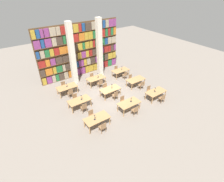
{
  "coord_description": "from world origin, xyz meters",
  "views": [
    {
      "loc": [
        -7.44,
        -10.82,
        9.09
      ],
      "look_at": [
        0.0,
        -0.26,
        0.67
      ],
      "focal_mm": 28.0,
      "sensor_mm": 36.0,
      "label": 1
    }
  ],
  "objects_px": {
    "pillar_left": "(72,55)",
    "reading_table_2": "(156,92)",
    "chair_11": "(131,79)",
    "chair_17": "(117,70)",
    "chair_3": "(123,101)",
    "reading_table_3": "(79,101)",
    "chair_12": "(70,93)",
    "chair_5": "(149,90)",
    "desk_lamp_0": "(95,116)",
    "chair_4": "(162,98)",
    "chair_13": "(64,86)",
    "chair_16": "(125,75)",
    "desk_lamp_5": "(66,84)",
    "chair_0": "(103,127)",
    "desk_lamp_3": "(81,97)",
    "chair_15": "(92,77)",
    "chair_10": "(141,85)",
    "pillar_center": "(99,48)",
    "reading_table_5": "(136,80)",
    "reading_table_1": "(129,103)",
    "desk_lamp_4": "(112,85)",
    "desk_lamp_2": "(155,89)",
    "reading_table_0": "(97,119)",
    "desk_lamp_7": "(122,67)",
    "reading_table_4": "(110,90)",
    "chair_1": "(92,115)",
    "chair_2": "(135,110)",
    "chair_7": "(76,98)",
    "chair_6": "(84,107)",
    "chair_9": "(106,88)",
    "reading_table_7": "(96,79)",
    "reading_table_6": "(67,87)",
    "desk_lamp_6": "(98,74)"
  },
  "relations": [
    {
      "from": "pillar_left",
      "to": "reading_table_2",
      "type": "distance_m",
      "value": 8.47
    },
    {
      "from": "chair_11",
      "to": "chair_17",
      "type": "xyz_separation_m",
      "value": [
        0.03,
        2.49,
        0.0
      ]
    },
    {
      "from": "chair_3",
      "to": "reading_table_3",
      "type": "height_order",
      "value": "chair_3"
    },
    {
      "from": "chair_12",
      "to": "pillar_left",
      "type": "bearing_deg",
      "value": 56.19
    },
    {
      "from": "chair_5",
      "to": "chair_3",
      "type": "bearing_deg",
      "value": -2.1
    },
    {
      "from": "desk_lamp_0",
      "to": "chair_4",
      "type": "relative_size",
      "value": 0.49
    },
    {
      "from": "chair_13",
      "to": "chair_16",
      "type": "relative_size",
      "value": 1.0
    },
    {
      "from": "chair_4",
      "to": "desk_lamp_5",
      "type": "xyz_separation_m",
      "value": [
        -6.06,
        6.0,
        0.55
      ]
    },
    {
      "from": "chair_17",
      "to": "reading_table_2",
      "type": "bearing_deg",
      "value": 89.27
    },
    {
      "from": "chair_0",
      "to": "chair_5",
      "type": "distance_m",
      "value": 6.19
    },
    {
      "from": "chair_12",
      "to": "reading_table_3",
      "type": "bearing_deg",
      "value": -89.36
    },
    {
      "from": "desk_lamp_0",
      "to": "desk_lamp_3",
      "type": "bearing_deg",
      "value": 82.83
    },
    {
      "from": "pillar_left",
      "to": "chair_12",
      "type": "bearing_deg",
      "value": -123.81
    },
    {
      "from": "reading_table_2",
      "to": "chair_15",
      "type": "bearing_deg",
      "value": 117.07
    },
    {
      "from": "chair_4",
      "to": "chair_10",
      "type": "bearing_deg",
      "value": 89.11
    },
    {
      "from": "pillar_center",
      "to": "reading_table_5",
      "type": "height_order",
      "value": "pillar_center"
    },
    {
      "from": "reading_table_1",
      "to": "desk_lamp_4",
      "type": "relative_size",
      "value": 4.07
    },
    {
      "from": "desk_lamp_2",
      "to": "reading_table_3",
      "type": "bearing_deg",
      "value": 155.9
    },
    {
      "from": "chair_3",
      "to": "chair_17",
      "type": "bearing_deg",
      "value": -121.19
    },
    {
      "from": "reading_table_0",
      "to": "desk_lamp_7",
      "type": "distance_m",
      "value": 8.0
    },
    {
      "from": "desk_lamp_4",
      "to": "chair_15",
      "type": "distance_m",
      "value": 3.27
    },
    {
      "from": "reading_table_4",
      "to": "desk_lamp_5",
      "type": "distance_m",
      "value": 3.99
    },
    {
      "from": "chair_1",
      "to": "chair_15",
      "type": "xyz_separation_m",
      "value": [
        2.98,
        5.12,
        0.0
      ]
    },
    {
      "from": "chair_11",
      "to": "desk_lamp_7",
      "type": "xyz_separation_m",
      "value": [
        0.13,
        1.69,
        0.58
      ]
    },
    {
      "from": "chair_2",
      "to": "chair_7",
      "type": "xyz_separation_m",
      "value": [
        -3.09,
        4.12,
        0.0
      ]
    },
    {
      "from": "chair_7",
      "to": "chair_17",
      "type": "height_order",
      "value": "same"
    },
    {
      "from": "chair_4",
      "to": "desk_lamp_7",
      "type": "distance_m",
      "value": 5.89
    },
    {
      "from": "desk_lamp_3",
      "to": "chair_10",
      "type": "distance_m",
      "value": 5.98
    },
    {
      "from": "chair_6",
      "to": "chair_9",
      "type": "bearing_deg",
      "value": 25.89
    },
    {
      "from": "chair_16",
      "to": "chair_17",
      "type": "height_order",
      "value": "same"
    },
    {
      "from": "reading_table_7",
      "to": "reading_table_0",
      "type": "bearing_deg",
      "value": -120.11
    },
    {
      "from": "desk_lamp_2",
      "to": "chair_7",
      "type": "height_order",
      "value": "desk_lamp_2"
    },
    {
      "from": "reading_table_0",
      "to": "desk_lamp_5",
      "type": "distance_m",
      "value": 5.22
    },
    {
      "from": "chair_3",
      "to": "chair_1",
      "type": "bearing_deg",
      "value": 1.52
    },
    {
      "from": "reading_table_4",
      "to": "desk_lamp_4",
      "type": "bearing_deg",
      "value": 8.22
    },
    {
      "from": "chair_10",
      "to": "desk_lamp_5",
      "type": "xyz_separation_m",
      "value": [
        -6.1,
        3.35,
        0.55
      ]
    },
    {
      "from": "reading_table_1",
      "to": "chair_12",
      "type": "height_order",
      "value": "chair_12"
    },
    {
      "from": "chair_4",
      "to": "chair_16",
      "type": "xyz_separation_m",
      "value": [
        0.07,
        5.13,
        0.0
      ]
    },
    {
      "from": "chair_2",
      "to": "reading_table_2",
      "type": "relative_size",
      "value": 0.49
    },
    {
      "from": "desk_lamp_0",
      "to": "reading_table_2",
      "type": "distance_m",
      "value": 6.21
    },
    {
      "from": "reading_table_1",
      "to": "reading_table_4",
      "type": "relative_size",
      "value": 1.0
    },
    {
      "from": "desk_lamp_7",
      "to": "chair_16",
      "type": "bearing_deg",
      "value": -97.72
    },
    {
      "from": "chair_9",
      "to": "reading_table_7",
      "type": "distance_m",
      "value": 1.73
    },
    {
      "from": "desk_lamp_7",
      "to": "pillar_center",
      "type": "bearing_deg",
      "value": 135.61
    },
    {
      "from": "reading_table_7",
      "to": "chair_17",
      "type": "height_order",
      "value": "chair_17"
    },
    {
      "from": "chair_11",
      "to": "desk_lamp_7",
      "type": "height_order",
      "value": "desk_lamp_7"
    },
    {
      "from": "chair_1",
      "to": "chair_4",
      "type": "bearing_deg",
      "value": 165.51
    },
    {
      "from": "reading_table_6",
      "to": "chair_12",
      "type": "height_order",
      "value": "chair_12"
    },
    {
      "from": "reading_table_2",
      "to": "chair_4",
      "type": "height_order",
      "value": "chair_4"
    },
    {
      "from": "chair_3",
      "to": "desk_lamp_6",
      "type": "xyz_separation_m",
      "value": [
        0.17,
        4.25,
        0.6
      ]
    }
  ]
}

